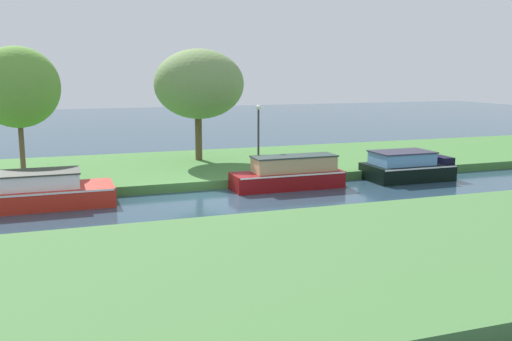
{
  "coord_description": "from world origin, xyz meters",
  "views": [
    {
      "loc": [
        -6.17,
        -22.28,
        5.27
      ],
      "look_at": [
        2.17,
        1.2,
        0.9
      ],
      "focal_mm": 40.37,
      "sensor_mm": 36.0,
      "label": 1
    }
  ],
  "objects_px": {
    "maroon_barge": "(290,174)",
    "mooring_post_near": "(66,178)",
    "black_narrowboat": "(407,167)",
    "willow_tree_centre": "(199,84)",
    "lamp_post": "(258,130)",
    "willow_tree_left": "(18,87)",
    "red_cruiser": "(27,192)"
  },
  "relations": [
    {
      "from": "maroon_barge",
      "to": "mooring_post_near",
      "type": "bearing_deg",
      "value": 172.34
    },
    {
      "from": "black_narrowboat",
      "to": "willow_tree_centre",
      "type": "height_order",
      "value": "willow_tree_centre"
    },
    {
      "from": "willow_tree_centre",
      "to": "lamp_post",
      "type": "distance_m",
      "value": 5.05
    },
    {
      "from": "maroon_barge",
      "to": "willow_tree_centre",
      "type": "relative_size",
      "value": 0.85
    },
    {
      "from": "black_narrowboat",
      "to": "lamp_post",
      "type": "distance_m",
      "value": 7.43
    },
    {
      "from": "maroon_barge",
      "to": "willow_tree_left",
      "type": "bearing_deg",
      "value": 153.34
    },
    {
      "from": "maroon_barge",
      "to": "willow_tree_left",
      "type": "xyz_separation_m",
      "value": [
        -11.37,
        5.71,
        3.82
      ]
    },
    {
      "from": "black_narrowboat",
      "to": "lamp_post",
      "type": "height_order",
      "value": "lamp_post"
    },
    {
      "from": "maroon_barge",
      "to": "black_narrowboat",
      "type": "xyz_separation_m",
      "value": [
        6.17,
        0.0,
        -0.02
      ]
    },
    {
      "from": "red_cruiser",
      "to": "lamp_post",
      "type": "bearing_deg",
      "value": 13.31
    },
    {
      "from": "willow_tree_left",
      "to": "lamp_post",
      "type": "height_order",
      "value": "willow_tree_left"
    },
    {
      "from": "black_narrowboat",
      "to": "red_cruiser",
      "type": "xyz_separation_m",
      "value": [
        -17.2,
        -0.0,
        -0.01
      ]
    },
    {
      "from": "maroon_barge",
      "to": "black_narrowboat",
      "type": "distance_m",
      "value": 6.17
    },
    {
      "from": "maroon_barge",
      "to": "mooring_post_near",
      "type": "xyz_separation_m",
      "value": [
        -9.52,
        1.28,
        0.18
      ]
    },
    {
      "from": "maroon_barge",
      "to": "red_cruiser",
      "type": "bearing_deg",
      "value": 180.0
    },
    {
      "from": "willow_tree_centre",
      "to": "lamp_post",
      "type": "bearing_deg",
      "value": -66.1
    },
    {
      "from": "red_cruiser",
      "to": "maroon_barge",
      "type": "bearing_deg",
      "value": -0.0
    },
    {
      "from": "maroon_barge",
      "to": "willow_tree_left",
      "type": "relative_size",
      "value": 0.85
    },
    {
      "from": "black_narrowboat",
      "to": "lamp_post",
      "type": "relative_size",
      "value": 1.26
    },
    {
      "from": "lamp_post",
      "to": "mooring_post_near",
      "type": "relative_size",
      "value": 3.86
    },
    {
      "from": "red_cruiser",
      "to": "willow_tree_centre",
      "type": "bearing_deg",
      "value": 37.83
    },
    {
      "from": "willow_tree_left",
      "to": "mooring_post_near",
      "type": "distance_m",
      "value": 6.02
    },
    {
      "from": "red_cruiser",
      "to": "mooring_post_near",
      "type": "bearing_deg",
      "value": 40.39
    },
    {
      "from": "mooring_post_near",
      "to": "black_narrowboat",
      "type": "bearing_deg",
      "value": -4.67
    },
    {
      "from": "red_cruiser",
      "to": "willow_tree_left",
      "type": "height_order",
      "value": "willow_tree_left"
    },
    {
      "from": "black_narrowboat",
      "to": "willow_tree_left",
      "type": "xyz_separation_m",
      "value": [
        -17.54,
        5.71,
        3.85
      ]
    },
    {
      "from": "lamp_post",
      "to": "mooring_post_near",
      "type": "xyz_separation_m",
      "value": [
        -8.92,
        -1.19,
        -1.58
      ]
    },
    {
      "from": "lamp_post",
      "to": "black_narrowboat",
      "type": "bearing_deg",
      "value": -20.01
    },
    {
      "from": "black_narrowboat",
      "to": "willow_tree_left",
      "type": "distance_m",
      "value": 18.84
    },
    {
      "from": "willow_tree_centre",
      "to": "red_cruiser",
      "type": "bearing_deg",
      "value": -142.17
    },
    {
      "from": "willow_tree_centre",
      "to": "black_narrowboat",
      "type": "bearing_deg",
      "value": -37.64
    },
    {
      "from": "maroon_barge",
      "to": "lamp_post",
      "type": "bearing_deg",
      "value": 103.69
    }
  ]
}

